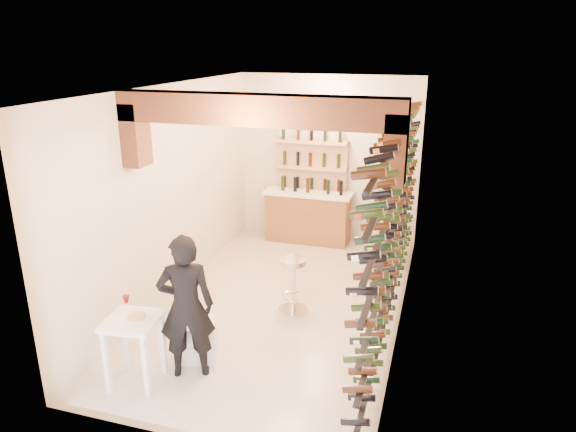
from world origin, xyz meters
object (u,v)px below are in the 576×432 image
object	(u,v)px
tasting_table	(133,330)
chrome_barstool	(293,281)
person	(186,307)
white_stool	(200,340)
crate_lower	(379,254)
wine_rack	(390,216)
back_counter	(308,215)

from	to	relation	value
tasting_table	chrome_barstool	distance (m)	2.49
person	tasting_table	bearing A→B (deg)	10.91
white_stool	chrome_barstool	size ratio (longest dim) A/B	0.59
person	crate_lower	size ratio (longest dim) A/B	3.51
tasting_table	crate_lower	world-z (taller)	tasting_table
wine_rack	white_stool	world-z (taller)	wine_rack
person	chrome_barstool	distance (m)	1.99
wine_rack	back_counter	bearing A→B (deg)	124.66
person	wine_rack	bearing A→B (deg)	-160.36
white_stool	crate_lower	world-z (taller)	white_stool
back_counter	chrome_barstool	xyz separation A→B (m)	(0.52, -2.83, -0.05)
chrome_barstool	back_counter	bearing A→B (deg)	100.42
back_counter	tasting_table	xyz separation A→B (m)	(-0.73, -4.98, 0.15)
wine_rack	white_stool	size ratio (longest dim) A/B	11.54
back_counter	chrome_barstool	world-z (taller)	back_counter
wine_rack	crate_lower	size ratio (longest dim) A/B	11.34
back_counter	crate_lower	distance (m)	1.68
wine_rack	person	xyz separation A→B (m)	(-2.06, -1.98, -0.67)
white_stool	person	size ratio (longest dim) A/B	0.28
wine_rack	chrome_barstool	size ratio (longest dim) A/B	6.81
person	chrome_barstool	size ratio (longest dim) A/B	2.11
wine_rack	crate_lower	xyz separation A→B (m)	(-0.33, 2.00, -1.40)
white_stool	chrome_barstool	world-z (taller)	chrome_barstool
tasting_table	chrome_barstool	size ratio (longest dim) A/B	1.21
back_counter	white_stool	distance (m)	4.32
white_stool	crate_lower	bearing A→B (deg)	64.37
white_stool	person	xyz separation A→B (m)	(0.02, -0.32, 0.64)
tasting_table	person	xyz separation A→B (m)	(0.49, 0.35, 0.20)
person	chrome_barstool	xyz separation A→B (m)	(0.75, 1.80, -0.40)
back_counter	crate_lower	bearing A→B (deg)	-23.31
crate_lower	back_counter	bearing A→B (deg)	156.69
tasting_table	person	distance (m)	0.64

